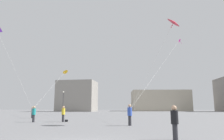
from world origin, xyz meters
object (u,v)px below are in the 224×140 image
object	(u,v)px
person_in_grey	(32,112)
kite_magenta_diamond	(178,43)
person_in_teal	(34,113)
kite_amber_diamond	(65,72)
handbag_beside_flyer	(66,121)
person_in_yellow	(63,113)
building_centre_hall	(159,101)
building_left_hall	(77,96)
person_in_blue	(130,114)
person_in_black	(175,121)
lamppost_east	(63,99)
kite_crimson_diamond	(174,22)

from	to	relation	value
person_in_grey	kite_magenta_diamond	size ratio (longest dim) A/B	0.08
person_in_teal	kite_amber_diamond	world-z (taller)	kite_amber_diamond
handbag_beside_flyer	kite_magenta_diamond	bearing A→B (deg)	44.62
person_in_yellow	building_centre_hall	size ratio (longest dim) A/B	0.06
person_in_teal	kite_amber_diamond	size ratio (longest dim) A/B	0.11
kite_magenta_diamond	building_left_hall	xyz separation A→B (m)	(-30.81, 47.37, -7.56)
person_in_blue	person_in_black	bearing A→B (deg)	-15.48
kite_magenta_diamond	person_in_teal	bearing A→B (deg)	-139.15
person_in_teal	building_centre_hall	size ratio (longest dim) A/B	0.06
kite_magenta_diamond	building_left_hall	size ratio (longest dim) A/B	1.42
building_left_hall	handbag_beside_flyer	world-z (taller)	building_left_hall
person_in_blue	building_left_hall	distance (m)	71.51
person_in_teal	lamppost_east	xyz separation A→B (m)	(-4.59, 24.88, 2.56)
building_centre_hall	handbag_beside_flyer	size ratio (longest dim) A/B	83.26
person_in_yellow	person_in_blue	distance (m)	8.47
person_in_black	handbag_beside_flyer	distance (m)	15.50
kite_crimson_diamond	lamppost_east	bearing A→B (deg)	125.04
kite_crimson_diamond	building_left_hall	distance (m)	71.94
person_in_black	kite_crimson_diamond	size ratio (longest dim) A/B	0.18
person_in_blue	building_centre_hall	bearing A→B (deg)	139.97
person_in_yellow	kite_amber_diamond	size ratio (longest dim) A/B	0.11
person_in_blue	building_centre_hall	size ratio (longest dim) A/B	0.07
person_in_teal	building_left_hall	distance (m)	65.65
person_in_black	kite_amber_diamond	xyz separation A→B (m)	(-16.32, 35.07, 8.55)
person_in_teal	kite_amber_diamond	distance (m)	25.19
person_in_grey	kite_amber_diamond	xyz separation A→B (m)	(0.13, 14.90, 8.53)
building_centre_hall	person_in_grey	bearing A→B (deg)	-112.07
person_in_black	lamppost_east	size ratio (longest dim) A/B	0.31
person_in_yellow	person_in_blue	size ratio (longest dim) A/B	0.94
kite_magenta_diamond	lamppost_east	size ratio (longest dim) A/B	4.29
kite_crimson_diamond	building_centre_hall	bearing A→B (deg)	82.89
person_in_grey	person_in_blue	bearing A→B (deg)	54.51
person_in_blue	handbag_beside_flyer	size ratio (longest dim) A/B	5.74
handbag_beside_flyer	person_in_black	bearing A→B (deg)	-54.32
lamppost_east	kite_amber_diamond	bearing A→B (deg)	-66.92
kite_amber_diamond	handbag_beside_flyer	bearing A→B (deg)	-72.04
kite_crimson_diamond	kite_amber_diamond	bearing A→B (deg)	125.65
person_in_grey	handbag_beside_flyer	xyz separation A→B (m)	(7.42, -7.60, -0.81)
person_in_black	kite_magenta_diamond	world-z (taller)	kite_magenta_diamond
person_in_yellow	kite_amber_diamond	world-z (taller)	kite_amber_diamond
kite_crimson_diamond	kite_amber_diamond	size ratio (longest dim) A/B	0.57
person_in_grey	building_centre_hall	bearing A→B (deg)	162.47
person_in_blue	kite_crimson_diamond	size ratio (longest dim) A/B	0.20
person_in_black	person_in_yellow	bearing A→B (deg)	-145.39
person_in_blue	person_in_black	xyz separation A→B (m)	(2.11, -8.13, -0.10)
building_left_hall	person_in_yellow	bearing A→B (deg)	-77.62
person_in_black	person_in_blue	bearing A→B (deg)	-167.77
handbag_beside_flyer	building_centre_hall	bearing A→B (deg)	74.72
kite_amber_diamond	building_centre_hall	distance (m)	63.95
person_in_grey	handbag_beside_flyer	world-z (taller)	person_in_grey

